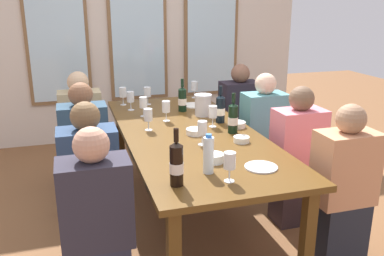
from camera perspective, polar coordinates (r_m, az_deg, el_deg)
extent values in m
plane|color=brown|center=(3.55, -0.38, -11.91)|extent=(12.00, 12.00, 0.00)
cube|color=beige|center=(5.32, -7.53, 14.06)|extent=(4.20, 0.06, 2.90)
cube|color=brown|center=(5.20, -18.10, 13.32)|extent=(0.72, 0.03, 1.88)
cube|color=silver|center=(5.19, -18.11, 13.31)|extent=(0.64, 0.01, 1.80)
cube|color=brown|center=(5.27, -7.45, 14.04)|extent=(0.72, 0.03, 1.88)
cube|color=silver|center=(5.26, -7.42, 14.03)|extent=(0.64, 0.01, 1.80)
cube|color=brown|center=(5.51, 2.65, 14.28)|extent=(0.72, 0.03, 1.88)
cube|color=silver|center=(5.50, 2.70, 14.28)|extent=(0.64, 0.01, 1.80)
cube|color=#593A17|center=(3.26, -0.41, -0.78)|extent=(1.00, 2.39, 0.04)
cube|color=#593A17|center=(2.65, 15.44, -14.68)|extent=(0.07, 0.07, 0.70)
cube|color=#593A17|center=(4.32, -9.73, -1.63)|extent=(0.07, 0.07, 0.70)
cube|color=#593A17|center=(4.49, 0.64, -0.68)|extent=(0.07, 0.07, 0.70)
cylinder|color=white|center=(4.03, 0.26, 3.12)|extent=(0.23, 0.23, 0.01)
cylinder|color=white|center=(2.59, 9.41, -5.28)|extent=(0.20, 0.20, 0.01)
cylinder|color=silver|center=(3.67, 1.51, 3.00)|extent=(0.14, 0.14, 0.17)
cylinder|color=silver|center=(3.65, 1.52, 4.44)|extent=(0.16, 0.16, 0.02)
cylinder|color=black|center=(3.82, -1.32, 3.78)|extent=(0.08, 0.07, 0.20)
cone|color=black|center=(3.79, -1.33, 5.44)|extent=(0.08, 0.07, 0.02)
cylinder|color=black|center=(3.78, -1.34, 6.18)|extent=(0.03, 0.03, 0.08)
cylinder|color=white|center=(3.82, -1.32, 3.63)|extent=(0.08, 0.08, 0.06)
cylinder|color=black|center=(2.29, -2.13, -5.18)|extent=(0.07, 0.07, 0.23)
cone|color=black|center=(2.24, -2.16, -2.19)|extent=(0.07, 0.07, 0.02)
cylinder|color=black|center=(2.23, -2.18, -0.98)|extent=(0.03, 0.03, 0.08)
cylinder|color=white|center=(2.29, -2.13, -5.44)|extent=(0.08, 0.08, 0.06)
cylinder|color=black|center=(3.20, 5.62, 1.17)|extent=(0.07, 0.08, 0.21)
cone|color=black|center=(3.17, 5.68, 3.21)|extent=(0.07, 0.08, 0.02)
cylinder|color=black|center=(3.16, 5.70, 4.09)|extent=(0.03, 0.03, 0.08)
cylinder|color=silver|center=(3.20, 5.61, 0.98)|extent=(0.08, 0.08, 0.06)
cylinder|color=black|center=(3.47, 3.89, 2.45)|extent=(0.07, 0.08, 0.21)
cone|color=black|center=(3.44, 3.93, 4.33)|extent=(0.07, 0.08, 0.02)
cylinder|color=black|center=(3.43, 3.95, 5.13)|extent=(0.03, 0.03, 0.08)
cylinder|color=white|center=(3.47, 3.89, 2.28)|extent=(0.08, 0.08, 0.06)
cylinder|color=white|center=(3.17, 0.49, -0.48)|extent=(0.15, 0.15, 0.04)
cylinder|color=white|center=(3.37, 6.11, 0.48)|extent=(0.14, 0.14, 0.04)
cylinder|color=white|center=(2.64, 3.01, -4.10)|extent=(0.13, 0.13, 0.05)
cylinder|color=white|center=(3.02, 6.76, -1.56)|extent=(0.11, 0.11, 0.04)
cylinder|color=white|center=(2.45, 2.26, -3.74)|extent=(0.06, 0.06, 0.22)
cylinder|color=blue|center=(2.41, 2.29, -1.07)|extent=(0.04, 0.04, 0.02)
cylinder|color=white|center=(2.95, 1.36, -2.27)|extent=(0.06, 0.06, 0.00)
cylinder|color=white|center=(2.94, 1.36, -1.54)|extent=(0.01, 0.01, 0.07)
cylinder|color=white|center=(2.91, 1.37, 0.04)|extent=(0.07, 0.07, 0.09)
cylinder|color=white|center=(3.92, -8.33, 2.46)|extent=(0.06, 0.06, 0.00)
cylinder|color=white|center=(3.91, -8.35, 3.02)|extent=(0.01, 0.01, 0.07)
cylinder|color=white|center=(3.89, -8.40, 4.24)|extent=(0.07, 0.07, 0.09)
cylinder|color=maroon|center=(3.90, -8.38, 3.72)|extent=(0.06, 0.06, 0.02)
cylinder|color=white|center=(3.53, -3.52, 0.98)|extent=(0.06, 0.06, 0.00)
cylinder|color=white|center=(3.52, -3.53, 1.60)|extent=(0.01, 0.01, 0.07)
cylinder|color=white|center=(3.50, -3.56, 2.94)|extent=(0.07, 0.07, 0.09)
cylinder|color=maroon|center=(3.51, -3.55, 2.44)|extent=(0.06, 0.06, 0.03)
cylinder|color=white|center=(3.69, -6.61, 1.61)|extent=(0.06, 0.06, 0.00)
cylinder|color=white|center=(3.68, -6.63, 2.21)|extent=(0.01, 0.01, 0.07)
cylinder|color=white|center=(3.66, -6.67, 3.49)|extent=(0.07, 0.07, 0.09)
cylinder|color=#590C19|center=(3.67, -6.66, 3.05)|extent=(0.06, 0.06, 0.03)
cylinder|color=white|center=(3.29, -5.94, -0.27)|extent=(0.06, 0.06, 0.00)
cylinder|color=white|center=(3.28, -5.96, 0.39)|extent=(0.01, 0.01, 0.07)
cylinder|color=white|center=(3.26, -6.01, 1.82)|extent=(0.07, 0.07, 0.09)
cylinder|color=#590C19|center=(3.27, -5.99, 1.33)|extent=(0.06, 0.06, 0.03)
cylinder|color=white|center=(3.37, 2.83, 0.20)|extent=(0.06, 0.06, 0.00)
cylinder|color=white|center=(3.36, 2.84, 0.84)|extent=(0.01, 0.01, 0.07)
cylinder|color=white|center=(3.34, 2.86, 2.25)|extent=(0.07, 0.07, 0.09)
cylinder|color=#590C19|center=(3.34, 2.86, 1.78)|extent=(0.06, 0.06, 0.03)
cylinder|color=white|center=(2.38, 5.09, -7.21)|extent=(0.06, 0.06, 0.00)
cylinder|color=white|center=(2.37, 5.12, -6.34)|extent=(0.01, 0.01, 0.07)
cylinder|color=white|center=(2.34, 5.17, -4.43)|extent=(0.07, 0.07, 0.09)
cylinder|color=white|center=(4.12, -9.35, 3.16)|extent=(0.06, 0.06, 0.00)
cylinder|color=white|center=(4.12, -9.37, 3.69)|extent=(0.01, 0.01, 0.07)
cylinder|color=white|center=(4.10, -9.43, 4.85)|extent=(0.07, 0.07, 0.09)
cylinder|color=white|center=(4.11, -6.05, 3.23)|extent=(0.06, 0.06, 0.00)
cylinder|color=white|center=(4.10, -6.06, 3.77)|extent=(0.01, 0.01, 0.07)
cylinder|color=white|center=(4.08, -6.10, 4.93)|extent=(0.07, 0.07, 0.09)
cylinder|color=white|center=(4.38, 0.32, 4.19)|extent=(0.06, 0.06, 0.00)
cylinder|color=white|center=(4.37, 0.33, 4.70)|extent=(0.01, 0.01, 0.07)
cylinder|color=white|center=(4.35, 0.33, 5.79)|extent=(0.07, 0.07, 0.09)
cylinder|color=#590C19|center=(4.36, 0.33, 5.40)|extent=(0.06, 0.06, 0.03)
cube|color=#32343F|center=(4.12, -14.45, -4.77)|extent=(0.32, 0.24, 0.45)
cube|color=tan|center=(3.97, -14.94, 1.47)|extent=(0.38, 0.24, 0.48)
sphere|color=tan|center=(3.90, -15.31, 6.08)|extent=(0.19, 0.19, 0.19)
cube|color=#38282C|center=(4.43, 6.28, -2.72)|extent=(0.32, 0.24, 0.45)
cube|color=#241E28|center=(4.30, 6.48, 3.12)|extent=(0.38, 0.24, 0.48)
sphere|color=brown|center=(4.23, 6.62, 7.40)|extent=(0.19, 0.19, 0.19)
cube|color=#2E2C30|center=(3.62, -14.01, -7.84)|extent=(0.32, 0.24, 0.45)
cube|color=#294359|center=(3.45, -14.56, -0.82)|extent=(0.38, 0.24, 0.48)
sphere|color=brown|center=(3.37, -14.97, 4.45)|extent=(0.19, 0.19, 0.19)
cube|color=#21312E|center=(3.96, 9.43, -5.34)|extent=(0.32, 0.24, 0.45)
cube|color=teal|center=(3.81, 9.77, 1.14)|extent=(0.38, 0.24, 0.48)
sphere|color=beige|center=(3.73, 10.02, 5.95)|extent=(0.19, 0.19, 0.19)
cube|color=#2D2A38|center=(2.31, -13.03, -9.92)|extent=(0.38, 0.24, 0.48)
sphere|color=tan|center=(2.18, -13.60, -2.27)|extent=(0.19, 0.19, 0.19)
cube|color=#232530|center=(3.06, 19.29, -13.21)|extent=(0.32, 0.24, 0.45)
cube|color=tan|center=(2.86, 20.20, -5.11)|extent=(0.38, 0.24, 0.48)
sphere|color=#9F7658|center=(2.76, 20.89, 1.16)|extent=(0.19, 0.19, 0.19)
cube|color=#383735|center=(3.03, -13.26, -13.00)|extent=(0.32, 0.24, 0.45)
cube|color=navy|center=(2.83, -13.89, -4.81)|extent=(0.38, 0.24, 0.48)
sphere|color=brown|center=(2.73, -14.38, 1.56)|extent=(0.19, 0.19, 0.19)
cube|color=#392A2E|center=(3.48, 13.75, -8.86)|extent=(0.32, 0.24, 0.45)
cube|color=pink|center=(3.31, 14.32, -1.60)|extent=(0.38, 0.24, 0.48)
sphere|color=brown|center=(3.22, 14.74, 3.90)|extent=(0.19, 0.19, 0.19)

